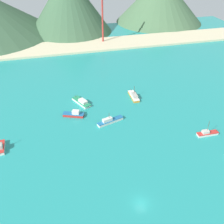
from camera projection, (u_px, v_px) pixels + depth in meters
ground at (112, 134)px, 90.64m from camera, size 260.00×280.00×0.50m
fishing_boat_0 at (207, 133)px, 89.25m from camera, size 7.72×2.17×6.03m
fishing_boat_2 at (0, 147)px, 82.86m from camera, size 3.01×6.88×5.62m
fishing_boat_3 at (82, 102)px, 106.37m from camera, size 7.08×10.43×2.14m
fishing_boat_4 at (110, 121)px, 95.08m from camera, size 10.63×4.93×4.69m
fishing_boat_5 at (134, 96)px, 110.37m from camera, size 2.75×9.37×5.62m
fishing_boat_6 at (74, 114)px, 98.67m from camera, size 8.46×5.26×2.68m
beach_strip at (77, 46)px, 162.48m from camera, size 247.00×23.65×1.20m
hill_central at (69, 2)px, 179.31m from camera, size 60.49×60.49×41.18m
radio_tower at (102, 13)px, 158.89m from camera, size 3.74×2.99×37.37m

